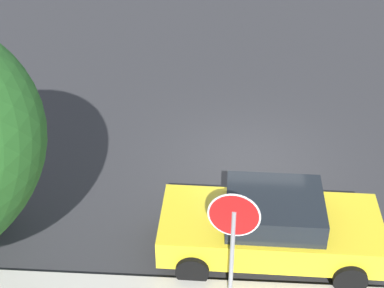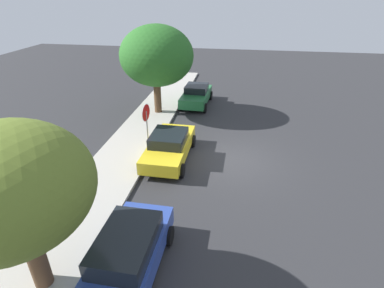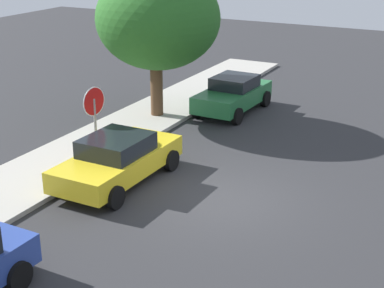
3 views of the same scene
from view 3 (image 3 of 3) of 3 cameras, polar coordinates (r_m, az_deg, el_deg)
ground_plane at (r=16.17m, az=2.81°, el=-5.30°), size 60.00×60.00×0.00m
sidewalk_curb at (r=18.86m, az=-12.39°, el=-1.67°), size 32.00×2.77×0.14m
stop_sign at (r=18.00m, az=-9.43°, el=3.14°), size 0.89×0.13×2.51m
parked_car_yellow at (r=17.02m, az=-7.22°, el=-1.45°), size 4.34×2.10×1.41m
parked_car_green at (r=23.48m, az=4.00°, el=4.85°), size 4.03×2.06×1.42m
street_tree_near_corner at (r=22.09m, az=-3.31°, el=12.00°), size 4.61×4.61×5.67m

